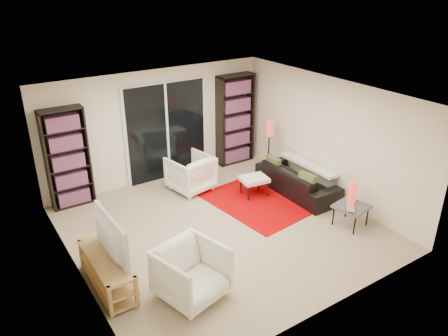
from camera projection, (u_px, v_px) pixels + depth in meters
The scene contains 20 objects.
floor at pixel (222, 228), 7.82m from camera, with size 5.00×5.00×0.00m, color tan.
wall_back at pixel (157, 126), 9.23m from camera, with size 5.00×0.02×2.40m, color white.
wall_front at pixel (331, 236), 5.42m from camera, with size 5.00×0.02×2.40m, color white.
wall_left at pixel (71, 207), 6.07m from camera, with size 0.02×5.00×2.40m, color white.
wall_right at pixel (328, 138), 8.57m from camera, with size 0.02×5.00×2.40m, color white.
ceiling at pixel (221, 97), 6.83m from camera, with size 5.00×5.00×0.02m, color white.
sliding_door at pixel (167, 132), 9.36m from camera, with size 1.92×0.08×2.16m.
bookshelf_left at pixel (67, 158), 8.22m from camera, with size 0.80×0.30×1.95m.
bookshelf_right at pixel (235, 120), 10.11m from camera, with size 0.90×0.30×2.10m.
tv_stand at pixel (107, 271), 6.27m from camera, with size 0.43×1.34×0.50m.
tv at pixel (104, 238), 6.05m from camera, with size 1.11×0.15×0.64m, color black.
rug at pixel (257, 202), 8.68m from camera, with size 1.51×2.04×0.01m, color #AD0003.
sofa at pixel (297, 180), 8.97m from camera, with size 1.91×0.74×0.56m, color black.
armchair_back at pixel (191, 173), 9.04m from camera, with size 0.80×0.82×0.75m, color white.
armchair_front at pixel (191, 273), 6.03m from camera, with size 0.84×0.86×0.79m, color white.
ottoman at pixel (254, 180), 8.82m from camera, with size 0.59×0.50×0.40m.
side_table at pixel (351, 208), 7.75m from camera, with size 0.63×0.63×0.40m.
laptop at pixel (354, 208), 7.63m from camera, with size 0.35×0.22×0.03m, color silver.
table_lamp at pixel (352, 192), 7.82m from camera, with size 0.16×0.16×0.37m, color red.
floor_lamp at pixel (269, 135), 9.53m from camera, with size 0.19×0.19×1.24m.
Camera 1 is at (-3.63, -5.60, 4.21)m, focal length 35.00 mm.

